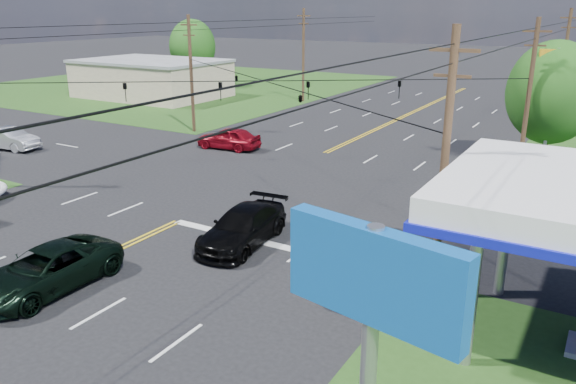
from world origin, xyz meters
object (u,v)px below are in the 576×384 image
Objects in this scene: pickup_dkgreen at (47,269)px; polesign_se at (369,357)px; pole_nw at (191,73)px; suv_black at (243,227)px; sedan_silver at (9,139)px; pole_ne at (528,97)px; tree_far_l at (192,46)px; retail_nw at (152,80)px; tree_right_a at (553,93)px; pole_left_far at (303,54)px; pole_right_far at (563,66)px; pole_se at (444,166)px.

polesign_se reaches higher than pickup_dkgreen.
suv_black is at bearing -45.37° from pole_nw.
pole_ne is at bearing -77.92° from sedan_silver.
tree_far_l is 54.61m from suv_black.
pole_nw is 1.09× the size of tree_far_l.
retail_nw is 2.90× the size of suv_black.
tree_right_a is at bearing 71.57° from pole_ne.
tree_right_a reaches higher than polesign_se.
pole_left_far is 19.42m from tree_far_l.
pole_right_far reaches higher than pole_nw.
pole_se is at bearing -92.73° from tree_right_a.
pole_nw is 26.00m from pole_ne.
pole_left_far is 1.22× the size of tree_right_a.
sedan_silver is (-33.72, -11.86, -4.11)m from pole_ne.
sedan_silver is (-33.72, 6.14, -4.11)m from pole_se.
retail_nw is 1.96× the size of tree_right_a.
pole_se is 34.52m from sedan_silver.
pole_nw is 27.17m from tree_right_a.
tree_right_a reaches higher than sedan_silver.
tree_far_l is at bearing 101.31° from retail_nw.
pole_ne reaches higher than sedan_silver.
pole_nw reaches higher than suv_black.
pole_ne is at bearing 63.17° from pickup_dkgreen.
pickup_dkgreen is 1.16× the size of sedan_silver.
retail_nw is 53.09m from pole_se.
pole_nw is at bearing -37.41° from retail_nw.
pole_left_far is 26.00m from pole_right_far.
pole_nw is at bearing 118.69° from pickup_dkgreen.
sedan_silver is at bearing -137.53° from pole_right_far.
pole_se is at bearing -90.00° from pole_right_far.
pole_se is 18.00m from pole_ne.
pole_nw is 14.74m from sedan_silver.
pole_se is 0.95× the size of pole_right_far.
tree_far_l is at bearing 131.46° from polesign_se.
retail_nw is 45.02m from pole_ne.
pole_left_far is 1.30× the size of polesign_se.
pole_se is at bearing -54.90° from pole_left_far.
pole_left_far reaches higher than tree_far_l.
pole_se is (43.00, -31.00, 2.92)m from retail_nw.
polesign_se reaches higher than suv_black.
pole_left_far is at bearing 125.10° from pole_se.
retail_nw is 43.53m from pole_right_far.
pole_right_far is 1.22× the size of tree_right_a.
tree_right_a is at bearing 87.27° from pole_se.
tree_far_l is 72.00m from polesign_se.
sedan_silver is at bearing 169.69° from pole_se.
pole_se is at bearing -35.79° from retail_nw.
pole_left_far reaches higher than polesign_se.
pole_nw is 29.83m from tree_far_l.
pole_right_far is at bearing 70.89° from suv_black.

